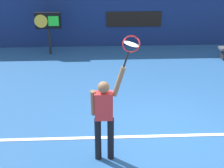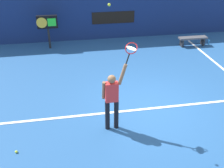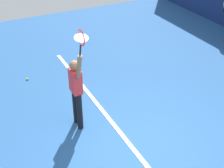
# 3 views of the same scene
# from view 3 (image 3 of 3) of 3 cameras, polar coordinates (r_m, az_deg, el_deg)

# --- Properties ---
(ground_plane) EXTENTS (18.00, 18.00, 0.00)m
(ground_plane) POSITION_cam_3_polar(r_m,az_deg,el_deg) (6.86, 5.23, -11.71)
(ground_plane) COLOR #23518C
(court_baseline) EXTENTS (10.00, 0.10, 0.01)m
(court_baseline) POSITION_cam_3_polar(r_m,az_deg,el_deg) (6.80, 4.21, -12.06)
(court_baseline) COLOR white
(court_baseline) RESTS_ON ground_plane
(tennis_player) EXTENTS (0.65, 0.31, 1.98)m
(tennis_player) POSITION_cam_3_polar(r_m,az_deg,el_deg) (6.90, -6.47, -0.80)
(tennis_player) COLOR black
(tennis_player) RESTS_ON ground_plane
(tennis_racket) EXTENTS (0.39, 0.27, 0.63)m
(tennis_racket) POSITION_cam_3_polar(r_m,az_deg,el_deg) (5.87, -5.60, 8.06)
(tennis_racket) COLOR black
(spare_ball) EXTENTS (0.07, 0.07, 0.07)m
(spare_ball) POSITION_cam_3_polar(r_m,az_deg,el_deg) (9.41, -15.08, 0.90)
(spare_ball) COLOR #CCE033
(spare_ball) RESTS_ON ground_plane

